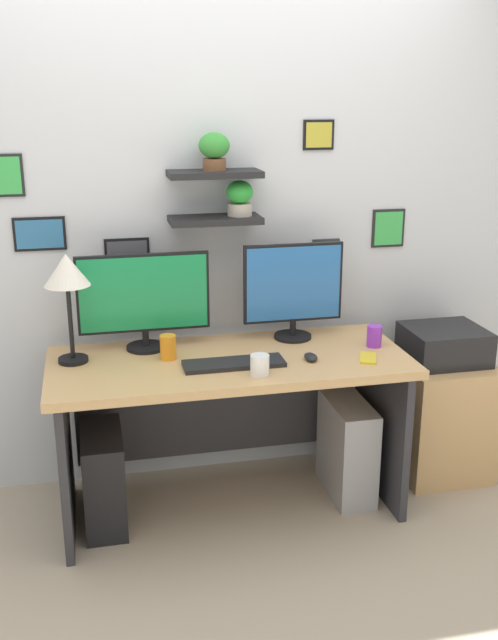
% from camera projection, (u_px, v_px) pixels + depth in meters
% --- Properties ---
extents(ground_plane, '(8.00, 8.00, 0.00)m').
position_uv_depth(ground_plane, '(231.00, 506.00, 3.49)').
color(ground_plane, tan).
extents(back_wall_assembly, '(4.40, 0.24, 2.70)m').
position_uv_depth(back_wall_assembly, '(211.00, 209.00, 3.49)').
color(back_wall_assembly, silver).
rests_on(back_wall_assembly, ground).
extents(desk, '(1.60, 0.68, 0.75)m').
position_uv_depth(desk, '(228.00, 397.00, 3.38)').
color(desk, tan).
rests_on(desk, ground).
extents(monitor_left, '(0.60, 0.18, 0.45)m').
position_uv_depth(monitor_left, '(144.00, 298.00, 3.32)').
color(monitor_left, black).
rests_on(monitor_left, desk).
extents(monitor_right, '(0.48, 0.18, 0.46)m').
position_uv_depth(monitor_right, '(293.00, 289.00, 3.47)').
color(monitor_right, black).
rests_on(monitor_right, desk).
extents(keyboard, '(0.44, 0.14, 0.02)m').
position_uv_depth(keyboard, '(233.00, 364.00, 3.17)').
color(keyboard, black).
rests_on(keyboard, desk).
extents(computer_mouse, '(0.06, 0.09, 0.03)m').
position_uv_depth(computer_mouse, '(311.00, 357.00, 3.24)').
color(computer_mouse, black).
rests_on(computer_mouse, desk).
extents(desk_lamp, '(0.20, 0.20, 0.48)m').
position_uv_depth(desk_lamp, '(67.00, 276.00, 3.11)').
color(desk_lamp, black).
rests_on(desk_lamp, desk).
extents(cell_phone, '(0.12, 0.16, 0.01)m').
position_uv_depth(cell_phone, '(368.00, 358.00, 3.25)').
color(cell_phone, yellow).
rests_on(cell_phone, desk).
extents(coffee_mug, '(0.08, 0.08, 0.09)m').
position_uv_depth(coffee_mug, '(260.00, 365.00, 3.06)').
color(coffee_mug, white).
rests_on(coffee_mug, desk).
extents(pen_cup, '(0.07, 0.07, 0.10)m').
position_uv_depth(pen_cup, '(374.00, 336.00, 3.40)').
color(pen_cup, purple).
rests_on(pen_cup, desk).
extents(water_cup, '(0.07, 0.07, 0.11)m').
position_uv_depth(water_cup, '(168.00, 347.00, 3.24)').
color(water_cup, orange).
rests_on(water_cup, desk).
extents(drawer_cabinet, '(0.44, 0.50, 0.60)m').
position_uv_depth(drawer_cabinet, '(438.00, 415.00, 3.77)').
color(drawer_cabinet, tan).
rests_on(drawer_cabinet, ground).
extents(printer, '(0.38, 0.34, 0.17)m').
position_uv_depth(printer, '(444.00, 344.00, 3.65)').
color(printer, black).
rests_on(printer, drawer_cabinet).
extents(computer_tower_left, '(0.18, 0.40, 0.44)m').
position_uv_depth(computer_tower_left, '(104.00, 478.00, 3.30)').
color(computer_tower_left, black).
rests_on(computer_tower_left, ground).
extents(computer_tower_right, '(0.18, 0.40, 0.48)m').
position_uv_depth(computer_tower_right, '(347.00, 448.00, 3.54)').
color(computer_tower_right, '#99999E').
rests_on(computer_tower_right, ground).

